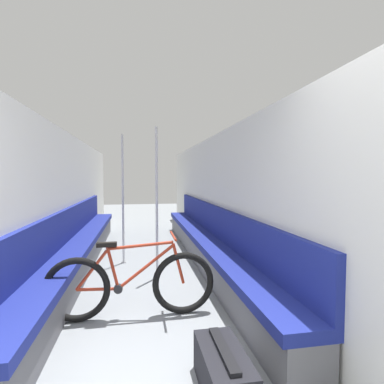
{
  "coord_description": "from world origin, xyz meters",
  "views": [
    {
      "loc": [
        -0.1,
        -1.05,
        1.48
      ],
      "look_at": [
        0.73,
        3.55,
        1.23
      ],
      "focal_mm": 28.0,
      "sensor_mm": 36.0,
      "label": 1
    }
  ],
  "objects": [
    {
      "name": "wall_left",
      "position": [
        -1.29,
        3.87,
        1.1
      ],
      "size": [
        0.1,
        10.94,
        2.21
      ],
      "primitive_type": "cube",
      "color": "silver",
      "rests_on": "ground"
    },
    {
      "name": "wall_right",
      "position": [
        1.29,
        3.87,
        1.1
      ],
      "size": [
        0.1,
        10.94,
        2.21
      ],
      "primitive_type": "cube",
      "color": "silver",
      "rests_on": "ground"
    },
    {
      "name": "bench_seat_row_left",
      "position": [
        -1.05,
        3.93,
        0.32
      ],
      "size": [
        0.44,
        6.51,
        0.97
      ],
      "color": "#5B5B60",
      "rests_on": "ground"
    },
    {
      "name": "bench_seat_row_right",
      "position": [
        1.05,
        3.93,
        0.32
      ],
      "size": [
        0.44,
        6.51,
        0.97
      ],
      "color": "#5B5B60",
      "rests_on": "ground"
    },
    {
      "name": "bicycle",
      "position": [
        -0.18,
        2.08,
        0.35
      ],
      "size": [
        1.76,
        0.46,
        0.86
      ],
      "rotation": [
        0.0,
        0.0,
        -0.18
      ],
      "color": "black",
      "rests_on": "ground"
    },
    {
      "name": "grab_pole_near",
      "position": [
        0.17,
        3.27,
        1.07
      ],
      "size": [
        0.08,
        0.08,
        2.19
      ],
      "color": "gray",
      "rests_on": "ground"
    },
    {
      "name": "grab_pole_far",
      "position": [
        -0.35,
        4.14,
        1.07
      ],
      "size": [
        0.08,
        0.08,
        2.19
      ],
      "color": "gray",
      "rests_on": "ground"
    },
    {
      "name": "luggage_bag",
      "position": [
        0.46,
        0.84,
        0.15
      ],
      "size": [
        0.29,
        0.64,
        0.32
      ],
      "color": "black",
      "rests_on": "ground"
    }
  ]
}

